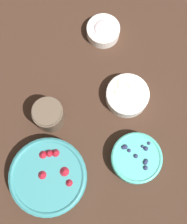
# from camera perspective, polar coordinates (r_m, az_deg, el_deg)

# --- Properties ---
(ground_plane) EXTENTS (4.00, 4.00, 0.00)m
(ground_plane) POSITION_cam_1_polar(r_m,az_deg,el_deg) (1.05, 1.58, 1.03)
(ground_plane) COLOR #382319
(bowl_strawberries) EXTENTS (0.24, 0.24, 0.09)m
(bowl_strawberries) POSITION_cam_1_polar(r_m,az_deg,el_deg) (0.98, -8.17, -11.61)
(bowl_strawberries) COLOR teal
(bowl_strawberries) RESTS_ON ground_plane
(bowl_blueberries) EXTENTS (0.16, 0.16, 0.06)m
(bowl_blueberries) POSITION_cam_1_polar(r_m,az_deg,el_deg) (1.00, 7.82, -8.38)
(bowl_blueberries) COLOR #47AD9E
(bowl_blueberries) RESTS_ON ground_plane
(bowl_bananas) EXTENTS (0.14, 0.14, 0.05)m
(bowl_bananas) POSITION_cam_1_polar(r_m,az_deg,el_deg) (1.04, 6.19, 3.07)
(bowl_bananas) COLOR white
(bowl_bananas) RESTS_ON ground_plane
(bowl_cream) EXTENTS (0.12, 0.12, 0.05)m
(bowl_cream) POSITION_cam_1_polar(r_m,az_deg,el_deg) (1.13, 1.79, 14.72)
(bowl_cream) COLOR white
(bowl_cream) RESTS_ON ground_plane
(jar_chocolate) EXTENTS (0.10, 0.10, 0.10)m
(jar_chocolate) POSITION_cam_1_polar(r_m,az_deg,el_deg) (1.00, -8.15, -0.59)
(jar_chocolate) COLOR brown
(jar_chocolate) RESTS_ON ground_plane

